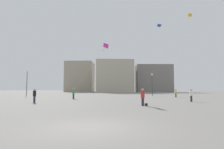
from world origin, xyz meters
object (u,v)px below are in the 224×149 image
Objects in this scene: building_left_hall at (80,77)px; handbag_beside_flyer at (146,105)px; person_in_red at (143,96)px; person_in_green at (74,93)px; kite_cobalt_delta at (160,28)px; building_right_hall at (154,79)px; kite_amber_delta at (189,18)px; lamppost_west at (152,81)px; kite_magenta_delta at (105,47)px; building_centre_hall at (114,77)px; person_in_yellow at (176,93)px; lamppost_east at (27,79)px; person_in_white at (191,95)px; person_in_black at (35,95)px.

building_left_hall is 47.26× the size of handbag_beside_flyer.
person_in_green is at bearing 71.37° from person_in_red.
building_right_hall is at bearing 81.61° from kite_cobalt_delta.
building_right_hall is at bearing 79.24° from handbag_beside_flyer.
kite_amber_delta is 14.78m from lamppost_west.
kite_magenta_delta is at bearing 81.08° from person_in_green.
building_centre_hall is at bearing 90.21° from kite_magenta_delta.
building_right_hall is (17.78, 61.34, -1.39)m from kite_magenta_delta.
person_in_red is at bearing -101.02° from building_right_hall.
kite_cobalt_delta is at bearing -63.07° from building_left_hall.
building_left_hall is at bearing 104.50° from kite_magenta_delta.
person_in_yellow is (8.67, 18.67, -0.05)m from person_in_red.
building_centre_hall is 3.19× the size of lamppost_east.
building_centre_hall is (-0.22, 57.67, -0.80)m from kite_magenta_delta.
person_in_yellow is 0.11× the size of kite_amber_delta.
kite_cobalt_delta reaches higher than building_right_hall.
person_in_green is 55.05m from building_centre_hall.
kite_magenta_delta is 1.22× the size of lamppost_east.
kite_cobalt_delta is 2.54× the size of lamppost_east.
person_in_white is at bearing -95.98° from building_right_hall.
building_centre_hall is (7.89, 62.10, 5.91)m from person_in_black.
person_in_green reaches higher than person_in_red.
person_in_white is 19.05m from kite_amber_delta.
person_in_green is 0.26× the size of kite_magenta_delta.
lamppost_west is 15.34× the size of handbag_beside_flyer.
person_in_red is 1.05× the size of person_in_yellow.
handbag_beside_flyer is (0.35, 0.10, -0.81)m from person_in_red.
kite_magenta_delta is at bearing 120.04° from handbag_beside_flyer.
building_right_hall is at bearing -154.56° from person_in_yellow.
handbag_beside_flyer is (-6.52, -5.85, -0.78)m from person_in_white.
building_left_hall is 2.71× the size of lamppost_east.
lamppost_east is 27.50m from lamppost_west.
person_in_yellow is at bearing -52.53° from kite_cobalt_delta.
person_in_red is 0.10× the size of building_right_hall.
lamppost_east is (-18.17, 13.91, -3.94)m from kite_magenta_delta.
handbag_beside_flyer is (22.79, -21.89, -3.56)m from lamppost_east.
lamppost_west is (-8.51, -45.72, -2.93)m from building_right_hall.
person_in_green is at bearing -147.18° from kite_cobalt_delta.
building_left_hall reaches higher than lamppost_west.
kite_cobalt_delta is 26.64m from handbag_beside_flyer.
building_left_hall is 3.08× the size of lamppost_west.
handbag_beside_flyer is at bearing -43.85° from lamppost_east.
kite_cobalt_delta reaches higher than lamppost_east.
kite_amber_delta is at bearing 57.99° from handbag_beside_flyer.
building_centre_hall is (5.04, 54.51, 5.85)m from person_in_green.
building_left_hall reaches higher than person_in_yellow.
building_centre_hall reaches higher than lamppost_east.
kite_amber_delta is 6.26m from kite_cobalt_delta.
person_in_yellow is at bearing 159.70° from kite_amber_delta.
handbag_beside_flyer is at bearing -42.95° from person_in_red.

